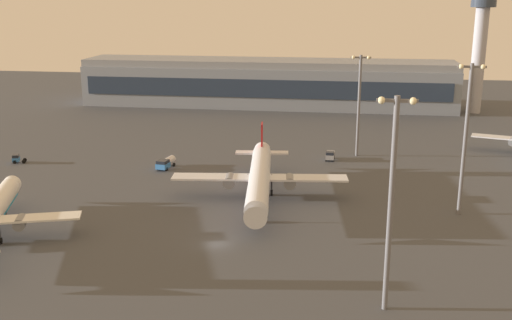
% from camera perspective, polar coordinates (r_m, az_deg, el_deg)
% --- Properties ---
extents(ground_plane, '(416.00, 416.00, 0.00)m').
position_cam_1_polar(ground_plane, '(98.73, -3.69, -7.91)').
color(ground_plane, '#424449').
extents(terminal_building, '(130.74, 22.40, 16.40)m').
position_cam_1_polar(terminal_building, '(219.15, 1.08, 7.22)').
color(terminal_building, gray).
rests_on(terminal_building, ground).
extents(control_tower, '(8.00, 8.00, 43.05)m').
position_cam_1_polar(control_tower, '(216.80, 20.27, 10.63)').
color(control_tower, '#A8A8B2').
rests_on(control_tower, ground).
extents(airplane_near_gate, '(34.54, 44.28, 11.36)m').
position_cam_1_polar(airplane_near_gate, '(118.46, 0.33, -1.67)').
color(airplane_near_gate, silver).
rests_on(airplane_near_gate, ground).
extents(baggage_tractor, '(2.14, 4.21, 2.25)m').
position_cam_1_polar(baggage_tractor, '(148.19, 6.97, 0.45)').
color(baggage_tractor, gray).
rests_on(baggage_tractor, ground).
extents(pushback_tug, '(3.51, 2.75, 2.05)m').
position_cam_1_polar(pushback_tug, '(155.28, -21.51, 0.12)').
color(pushback_tug, '#3372BF').
rests_on(pushback_tug, ground).
extents(fuel_truck, '(3.33, 6.58, 2.35)m').
position_cam_1_polar(fuel_truck, '(141.33, -8.45, -0.26)').
color(fuel_truck, '#3372BF').
rests_on(fuel_truck, ground).
extents(apron_light_west, '(4.80, 0.90, 27.47)m').
position_cam_1_polar(apron_light_west, '(75.51, 12.58, -3.02)').
color(apron_light_west, slate).
rests_on(apron_light_west, ground).
extents(apron_light_central, '(4.80, 0.90, 27.40)m').
position_cam_1_polar(apron_light_central, '(113.51, 19.08, 2.61)').
color(apron_light_central, slate).
rests_on(apron_light_central, ground).
extents(apron_light_east, '(4.80, 0.90, 24.84)m').
position_cam_1_polar(apron_light_east, '(150.38, 9.64, 5.66)').
color(apron_light_east, slate).
rests_on(apron_light_east, ground).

